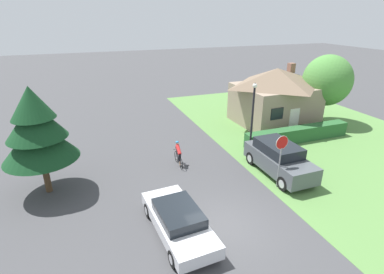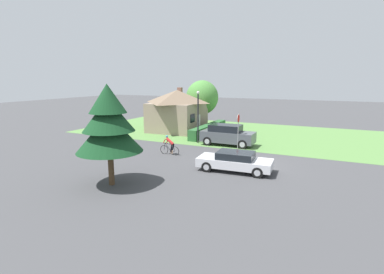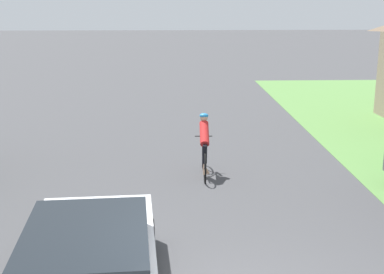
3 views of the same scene
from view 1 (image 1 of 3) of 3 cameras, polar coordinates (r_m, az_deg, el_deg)
name	(u,v)px [view 1 (image 1 of 3)]	position (r m, az deg, el deg)	size (l,w,h in m)	color
ground_plane	(220,228)	(13.94, 5.29, -16.82)	(140.00, 140.00, 0.00)	#424244
grass_verge_right	(351,152)	(23.33, 28.00, -2.50)	(16.00, 36.00, 0.01)	#568442
cottage_house	(275,95)	(26.42, 15.50, 7.67)	(6.75, 5.90, 4.91)	gray
hedge_row	(297,134)	(23.43, 19.45, 0.47)	(8.49, 0.90, 1.08)	#285B2D
sedan_left_lane	(178,220)	(13.22, -2.62, -15.59)	(2.18, 4.91, 1.29)	silver
cyclist	(179,154)	(18.57, -2.59, -3.32)	(0.44, 1.72, 1.55)	black
parked_suv_right	(279,159)	(18.26, 16.23, -3.99)	(2.05, 4.79, 1.88)	#4C5156
stop_sign	(281,151)	(16.31, 16.59, -2.60)	(0.76, 0.07, 3.02)	gray
street_lamp	(253,114)	(19.52, 11.47, 4.38)	(0.28, 0.28, 4.90)	black
conifer_tall_near	(36,129)	(16.56, -27.51, 1.35)	(3.68, 3.68, 5.70)	#4C3823
deciduous_tree_right	(327,81)	(27.74, 24.35, 9.78)	(4.00, 4.00, 5.75)	#4C3823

